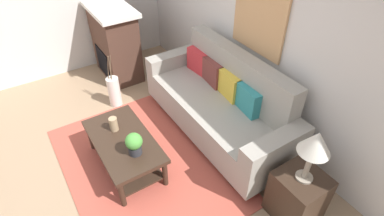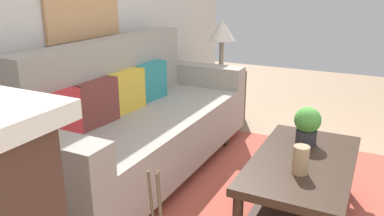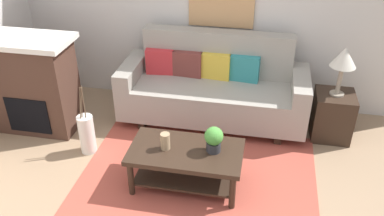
# 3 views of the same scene
# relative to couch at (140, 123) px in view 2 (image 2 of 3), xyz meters

# --- Properties ---
(wall_back) EXTENTS (5.22, 0.10, 2.70)m
(wall_back) POSITION_rel_couch_xyz_m (0.02, 0.54, 0.92)
(wall_back) COLOR silver
(wall_back) RESTS_ON ground_plane
(area_rug) EXTENTS (2.41, 1.73, 0.01)m
(area_rug) POSITION_rel_couch_xyz_m (0.02, -1.11, -0.42)
(area_rug) COLOR #B24C3D
(area_rug) RESTS_ON ground_plane
(couch) EXTENTS (2.24, 0.84, 1.08)m
(couch) POSITION_rel_couch_xyz_m (0.00, 0.00, 0.00)
(couch) COLOR gray
(couch) RESTS_ON ground_plane
(throw_pillow_crimson) EXTENTS (0.37, 0.16, 0.32)m
(throw_pillow_crimson) POSITION_rel_couch_xyz_m (-0.70, 0.13, 0.25)
(throw_pillow_crimson) COLOR red
(throw_pillow_crimson) RESTS_ON couch
(throw_pillow_maroon) EXTENTS (0.37, 0.15, 0.32)m
(throw_pillow_maroon) POSITION_rel_couch_xyz_m (-0.35, 0.13, 0.25)
(throw_pillow_maroon) COLOR brown
(throw_pillow_maroon) RESTS_ON couch
(throw_pillow_mustard) EXTENTS (0.37, 0.15, 0.32)m
(throw_pillow_mustard) POSITION_rel_couch_xyz_m (0.00, 0.13, 0.25)
(throw_pillow_mustard) COLOR gold
(throw_pillow_mustard) RESTS_ON couch
(throw_pillow_teal) EXTENTS (0.37, 0.16, 0.32)m
(throw_pillow_teal) POSITION_rel_couch_xyz_m (0.35, 0.13, 0.25)
(throw_pillow_teal) COLOR teal
(throw_pillow_teal) RESTS_ON couch
(coffee_table) EXTENTS (1.10, 0.60, 0.43)m
(coffee_table) POSITION_rel_couch_xyz_m (-0.08, -1.28, -0.12)
(coffee_table) COLOR #332319
(coffee_table) RESTS_ON ground_plane
(tabletop_vase) EXTENTS (0.09, 0.09, 0.17)m
(tabletop_vase) POSITION_rel_couch_xyz_m (-0.28, -1.30, 0.08)
(tabletop_vase) COLOR tan
(tabletop_vase) RESTS_ON coffee_table
(potted_plant_tabletop) EXTENTS (0.18, 0.18, 0.26)m
(potted_plant_tabletop) POSITION_rel_couch_xyz_m (0.18, -1.25, 0.14)
(potted_plant_tabletop) COLOR #2D2D33
(potted_plant_tabletop) RESTS_ON coffee_table
(side_table) EXTENTS (0.44, 0.44, 0.56)m
(side_table) POSITION_rel_couch_xyz_m (1.42, -0.11, -0.15)
(side_table) COLOR #332319
(side_table) RESTS_ON ground_plane
(table_lamp) EXTENTS (0.28, 0.28, 0.57)m
(table_lamp) POSITION_rel_couch_xyz_m (1.42, -0.11, 0.56)
(table_lamp) COLOR gray
(table_lamp) RESTS_ON side_table
(floor_vase_branch_a) EXTENTS (0.02, 0.02, 0.36)m
(floor_vase_branch_a) POSITION_rel_couch_xyz_m (-1.25, -0.95, 0.21)
(floor_vase_branch_a) COLOR brown
(floor_vase_branch_a) RESTS_ON floor_vase
(floor_vase_branch_b) EXTENTS (0.04, 0.05, 0.36)m
(floor_vase_branch_b) POSITION_rel_couch_xyz_m (-1.28, -0.93, 0.21)
(floor_vase_branch_b) COLOR brown
(floor_vase_branch_b) RESTS_ON floor_vase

